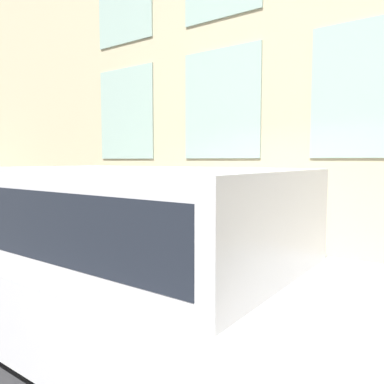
# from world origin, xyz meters

# --- Properties ---
(ground_plane) EXTENTS (80.00, 80.00, 0.00)m
(ground_plane) POSITION_xyz_m (0.00, 0.00, 0.00)
(ground_plane) COLOR #38383A
(sidewalk) EXTENTS (2.25, 60.00, 0.12)m
(sidewalk) POSITION_xyz_m (1.13, 0.00, 0.06)
(sidewalk) COLOR #9E9B93
(sidewalk) RESTS_ON ground_plane
(fire_hydrant) EXTENTS (0.38, 0.48, 0.77)m
(fire_hydrant) POSITION_xyz_m (0.38, 0.35, 0.51)
(fire_hydrant) COLOR #2D7260
(fire_hydrant) RESTS_ON sidewalk
(person) EXTENTS (0.29, 0.19, 1.20)m
(person) POSITION_xyz_m (0.73, 1.01, 0.84)
(person) COLOR #232328
(person) RESTS_ON sidewalk
(parked_truck_silver_near) EXTENTS (2.01, 4.95, 1.80)m
(parked_truck_silver_near) POSITION_xyz_m (-1.40, 0.07, 1.02)
(parked_truck_silver_near) COLOR black
(parked_truck_silver_near) RESTS_ON ground_plane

